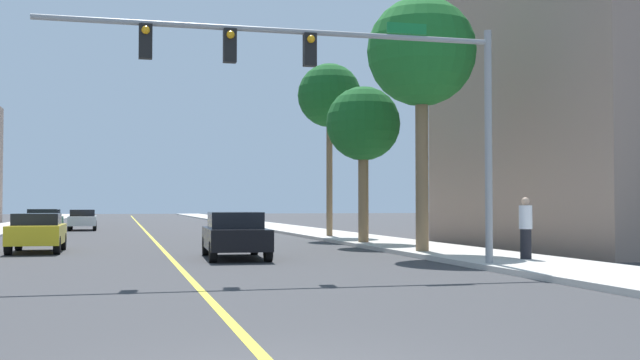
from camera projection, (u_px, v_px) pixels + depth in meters
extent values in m
plane|color=#38383A|center=(146.00, 232.00, 48.18)|extent=(192.00, 192.00, 0.00)
cube|color=beige|center=(295.00, 230.00, 50.53)|extent=(3.63, 168.00, 0.15)
cube|color=yellow|center=(146.00, 232.00, 48.18)|extent=(0.16, 144.00, 0.01)
cylinder|color=gray|center=(488.00, 146.00, 20.93)|extent=(0.20, 0.20, 6.28)
cylinder|color=gray|center=(276.00, 30.00, 19.57)|extent=(11.67, 0.14, 0.14)
cube|color=black|center=(310.00, 50.00, 19.77)|extent=(0.32, 0.24, 0.84)
sphere|color=orange|center=(311.00, 39.00, 19.64)|extent=(0.20, 0.20, 0.20)
cube|color=black|center=(230.00, 46.00, 19.26)|extent=(0.32, 0.24, 0.84)
sphere|color=orange|center=(231.00, 35.00, 19.13)|extent=(0.20, 0.20, 0.20)
cube|color=black|center=(145.00, 41.00, 18.75)|extent=(0.32, 0.24, 0.84)
sphere|color=orange|center=(146.00, 30.00, 18.63)|extent=(0.20, 0.20, 0.20)
cube|color=#147233|center=(407.00, 28.00, 20.45)|extent=(1.10, 0.04, 0.28)
cylinder|color=brown|center=(422.00, 151.00, 26.32)|extent=(0.44, 0.44, 6.78)
sphere|color=#1E6B28|center=(421.00, 52.00, 26.43)|extent=(3.71, 3.71, 3.71)
cone|color=#1E6B28|center=(450.00, 59.00, 26.80)|extent=(0.54, 1.46, 1.76)
cone|color=#1E6B28|center=(406.00, 63.00, 27.46)|extent=(1.70, 0.64, 1.39)
cone|color=#1E6B28|center=(392.00, 55.00, 26.02)|extent=(0.57, 1.39, 1.69)
cone|color=#1E6B28|center=(433.00, 51.00, 25.33)|extent=(1.62, 0.50, 1.53)
cylinder|color=brown|center=(363.00, 183.00, 32.64)|extent=(0.43, 0.43, 4.98)
sphere|color=#195B23|center=(363.00, 124.00, 32.72)|extent=(3.13, 3.13, 3.13)
cone|color=#195B23|center=(383.00, 129.00, 33.07)|extent=(0.63, 1.81, 1.36)
cone|color=#195B23|center=(360.00, 130.00, 33.65)|extent=(1.57, 0.66, 1.51)
cone|color=#195B23|center=(343.00, 129.00, 33.15)|extent=(1.19, 1.29, 1.30)
cone|color=#195B23|center=(348.00, 127.00, 32.05)|extent=(1.08, 1.54, 1.66)
cone|color=#195B23|center=(379.00, 127.00, 32.01)|extent=(1.25, 0.88, 1.67)
cylinder|color=brown|center=(329.00, 165.00, 39.09)|extent=(0.31, 0.31, 7.08)
sphere|color=#195B23|center=(329.00, 95.00, 39.20)|extent=(3.21, 3.21, 3.21)
cone|color=#195B23|center=(347.00, 100.00, 39.50)|extent=(0.53, 1.67, 1.50)
cone|color=#195B23|center=(332.00, 102.00, 40.15)|extent=(1.34, 0.87, 1.43)
cone|color=#195B23|center=(311.00, 100.00, 39.42)|extent=(1.06, 1.65, 1.61)
cone|color=#195B23|center=(317.00, 97.00, 38.48)|extent=(1.10, 1.44, 1.54)
cone|color=#195B23|center=(340.00, 97.00, 38.40)|extent=(1.79, 1.03, 1.45)
cube|color=white|center=(83.00, 221.00, 51.88)|extent=(1.86, 4.37, 0.62)
cube|color=black|center=(83.00, 213.00, 51.71)|extent=(1.60, 2.06, 0.43)
cylinder|color=black|center=(71.00, 225.00, 53.21)|extent=(0.23, 0.64, 0.64)
cylinder|color=black|center=(95.00, 225.00, 53.63)|extent=(0.23, 0.64, 0.64)
cylinder|color=black|center=(69.00, 226.00, 50.10)|extent=(0.23, 0.64, 0.64)
cylinder|color=black|center=(95.00, 226.00, 50.52)|extent=(0.23, 0.64, 0.64)
cube|color=black|center=(235.00, 238.00, 24.76)|extent=(2.03, 4.54, 0.65)
cube|color=black|center=(235.00, 220.00, 24.79)|extent=(1.71, 2.12, 0.51)
cylinder|color=black|center=(206.00, 246.00, 26.22)|extent=(0.25, 0.65, 0.64)
cylinder|color=black|center=(254.00, 245.00, 26.56)|extent=(0.25, 0.65, 0.64)
cylinder|color=black|center=(213.00, 252.00, 22.93)|extent=(0.25, 0.65, 0.64)
cylinder|color=black|center=(268.00, 251.00, 23.27)|extent=(0.25, 0.65, 0.64)
cube|color=gold|center=(37.00, 234.00, 27.88)|extent=(1.78, 3.91, 0.67)
cube|color=black|center=(37.00, 219.00, 27.74)|extent=(1.56, 1.75, 0.41)
cylinder|color=black|center=(19.00, 242.00, 29.03)|extent=(0.22, 0.64, 0.64)
cylinder|color=black|center=(63.00, 241.00, 29.42)|extent=(0.22, 0.64, 0.64)
cylinder|color=black|center=(8.00, 246.00, 26.31)|extent=(0.22, 0.64, 0.64)
cylinder|color=black|center=(57.00, 245.00, 26.70)|extent=(0.22, 0.64, 0.64)
cube|color=#196638|center=(44.00, 223.00, 45.77)|extent=(1.94, 4.26, 0.67)
cube|color=black|center=(44.00, 213.00, 45.94)|extent=(1.69, 2.18, 0.46)
cylinder|color=black|center=(56.00, 229.00, 44.44)|extent=(0.23, 0.64, 0.64)
cylinder|color=black|center=(25.00, 229.00, 44.04)|extent=(0.23, 0.64, 0.64)
cylinder|color=black|center=(61.00, 227.00, 47.49)|extent=(0.23, 0.64, 0.64)
cylinder|color=black|center=(32.00, 228.00, 47.09)|extent=(0.23, 0.64, 0.64)
cylinder|color=black|center=(526.00, 244.00, 22.42)|extent=(0.32, 0.32, 0.86)
cylinder|color=silver|center=(526.00, 217.00, 22.44)|extent=(0.38, 0.38, 0.68)
sphere|color=tan|center=(525.00, 201.00, 22.45)|extent=(0.23, 0.23, 0.23)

